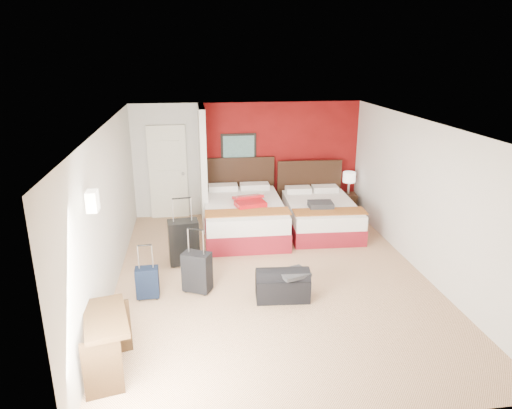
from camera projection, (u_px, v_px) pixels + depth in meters
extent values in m
plane|color=tan|center=(272.00, 277.00, 7.66)|extent=(6.50, 6.50, 0.00)
cube|color=silver|center=(247.00, 159.00, 10.32)|extent=(5.00, 0.04, 2.50)
cube|color=silver|center=(108.00, 212.00, 6.93)|extent=(0.04, 6.50, 2.50)
cube|color=black|center=(239.00, 147.00, 10.14)|extent=(0.78, 0.03, 0.58)
cube|color=white|center=(92.00, 201.00, 5.33)|extent=(0.12, 0.20, 0.24)
cube|color=maroon|center=(281.00, 158.00, 10.40)|extent=(3.50, 0.04, 2.50)
cube|color=silver|center=(203.00, 168.00, 9.58)|extent=(0.12, 1.20, 2.50)
cube|color=silver|center=(168.00, 172.00, 10.11)|extent=(0.82, 0.06, 2.05)
cube|color=white|center=(244.00, 218.00, 9.39)|extent=(1.61, 2.27, 0.67)
cube|color=white|center=(321.00, 216.00, 9.59)|extent=(1.47, 2.03, 0.59)
cube|color=red|center=(249.00, 201.00, 9.19)|extent=(0.71, 0.88, 0.10)
cube|color=#333438|center=(321.00, 205.00, 9.18)|extent=(0.50, 0.41, 0.11)
cube|color=black|center=(347.00, 204.00, 10.48)|extent=(0.38, 0.38, 0.50)
cylinder|color=silver|center=(349.00, 183.00, 10.32)|extent=(0.36, 0.36, 0.50)
cube|color=black|center=(184.00, 243.00, 8.00)|extent=(0.54, 0.37, 0.77)
cube|color=black|center=(197.00, 273.00, 7.10)|extent=(0.49, 0.41, 0.61)
cube|color=black|center=(148.00, 284.00, 6.93)|extent=(0.34, 0.21, 0.47)
cube|color=black|center=(282.00, 286.00, 6.93)|extent=(0.82, 0.48, 0.40)
cube|color=#323337|center=(293.00, 273.00, 6.83)|extent=(0.51, 0.47, 0.06)
cube|color=#322010|center=(108.00, 345.00, 5.25)|extent=(0.64, 0.98, 0.76)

